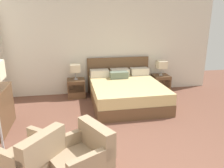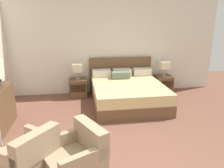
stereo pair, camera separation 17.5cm
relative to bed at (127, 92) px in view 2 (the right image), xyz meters
name	(u,v)px [view 2 (the right image)]	position (x,y,z in m)	size (l,w,h in m)	color
wall_back	(106,45)	(-0.42, 1.02, 1.07)	(6.53, 0.06, 2.74)	silver
bed	(127,92)	(0.00, 0.00, 0.00)	(1.80, 2.03, 1.03)	brown
nightstand_left	(78,88)	(-1.24, 0.70, -0.05)	(0.47, 0.46, 0.50)	brown
nightstand_right	(163,84)	(1.24, 0.70, -0.05)	(0.47, 0.46, 0.50)	brown
table_lamp_left	(77,68)	(-1.24, 0.70, 0.52)	(0.27, 0.27, 0.43)	#B7B7BC
table_lamp_right	(164,65)	(1.24, 0.70, 0.52)	(0.27, 0.27, 0.43)	#B7B7BC
armchair_by_window	(27,160)	(-1.92, -2.53, -0.01)	(0.96, 0.96, 0.76)	#9E8466
armchair_companion	(77,161)	(-1.27, -2.65, -0.01)	(0.93, 0.92, 0.76)	#9E8466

